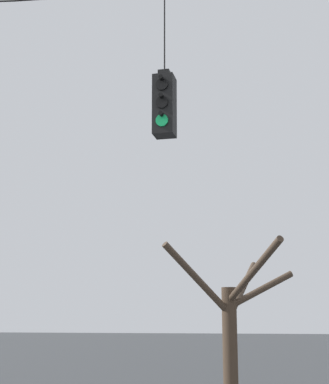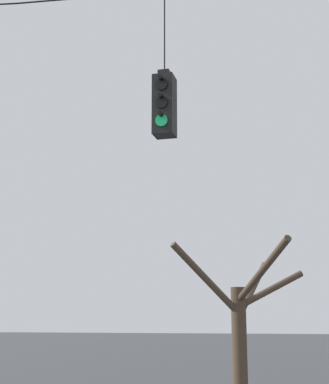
# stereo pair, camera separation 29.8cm
# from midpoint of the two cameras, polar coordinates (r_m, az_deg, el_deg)

# --- Properties ---
(traffic_light_over_intersection) EXTENTS (0.34, 0.58, 2.61)m
(traffic_light_over_intersection) POSITION_cam_midpoint_polar(r_m,az_deg,el_deg) (9.67, 0.89, 8.47)
(traffic_light_over_intersection) COLOR black
(bare_tree) EXTENTS (3.43, 5.04, 4.42)m
(bare_tree) POSITION_cam_midpoint_polar(r_m,az_deg,el_deg) (16.79, 8.10, -12.21)
(bare_tree) COLOR #423326
(bare_tree) RESTS_ON ground_plane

